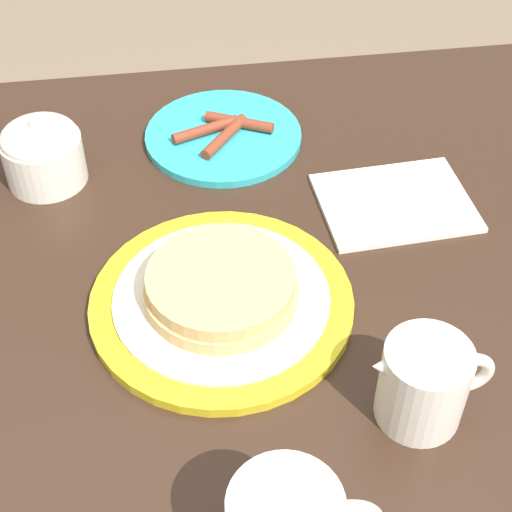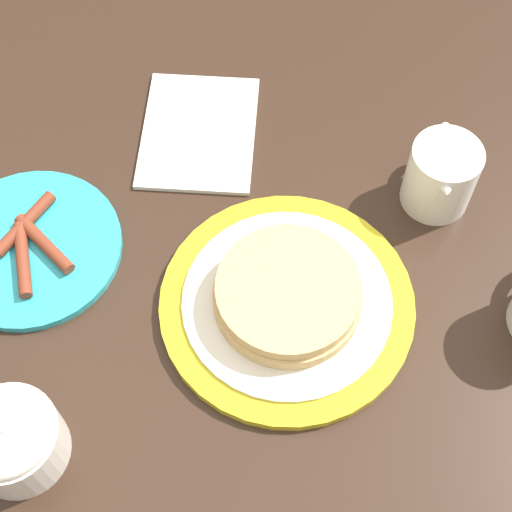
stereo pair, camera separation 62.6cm
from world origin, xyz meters
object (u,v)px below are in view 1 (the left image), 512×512
creamer_pitcher (423,382)px  napkin (395,203)px  side_plate_bacon (223,135)px  sugar_bowl (42,152)px  pancake_plate (221,295)px

creamer_pitcher → napkin: bearing=78.3°
side_plate_bacon → creamer_pitcher: bearing=-74.1°
creamer_pitcher → sugar_bowl: bearing=131.5°
side_plate_bacon → napkin: size_ratio=1.11×
pancake_plate → side_plate_bacon: pancake_plate is taller
sugar_bowl → napkin: bearing=-14.9°
pancake_plate → napkin: bearing=30.7°
sugar_bowl → napkin: (0.40, -0.11, -0.04)m
creamer_pitcher → sugar_bowl: (-0.34, 0.39, -0.00)m
side_plate_bacon → creamer_pitcher: size_ratio=1.72×
pancake_plate → creamer_pitcher: (0.16, -0.15, 0.03)m
creamer_pitcher → side_plate_bacon: bearing=105.9°
creamer_pitcher → napkin: 0.29m
pancake_plate → napkin: pancake_plate is taller
pancake_plate → creamer_pitcher: size_ratio=2.31×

